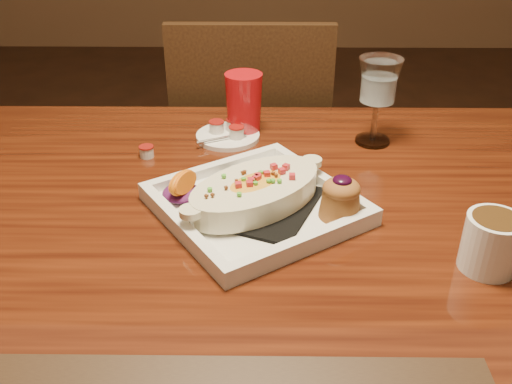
{
  "coord_description": "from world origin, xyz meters",
  "views": [
    {
      "loc": [
        0.03,
        -0.81,
        1.26
      ],
      "look_at": [
        0.02,
        0.02,
        0.77
      ],
      "focal_mm": 40.0,
      "sensor_mm": 36.0,
      "label": 1
    }
  ],
  "objects_px": {
    "chair_far": "(252,163)",
    "plate": "(261,197)",
    "goblet": "(379,85)",
    "coffee_mug": "(494,241)",
    "red_tumbler": "(244,104)",
    "table": "(245,256)",
    "saucer": "(228,134)"
  },
  "relations": [
    {
      "from": "coffee_mug",
      "to": "red_tumbler",
      "type": "distance_m",
      "value": 0.58
    },
    {
      "from": "table",
      "to": "red_tumbler",
      "type": "bearing_deg",
      "value": 91.71
    },
    {
      "from": "chair_far",
      "to": "red_tumbler",
      "type": "bearing_deg",
      "value": 88.38
    },
    {
      "from": "coffee_mug",
      "to": "saucer",
      "type": "bearing_deg",
      "value": 128.15
    },
    {
      "from": "chair_far",
      "to": "plate",
      "type": "height_order",
      "value": "chair_far"
    },
    {
      "from": "saucer",
      "to": "table",
      "type": "bearing_deg",
      "value": -81.2
    },
    {
      "from": "table",
      "to": "coffee_mug",
      "type": "height_order",
      "value": "coffee_mug"
    },
    {
      "from": "table",
      "to": "chair_far",
      "type": "height_order",
      "value": "chair_far"
    },
    {
      "from": "red_tumbler",
      "to": "table",
      "type": "bearing_deg",
      "value": -88.29
    },
    {
      "from": "table",
      "to": "coffee_mug",
      "type": "xyz_separation_m",
      "value": [
        0.35,
        -0.15,
        0.14
      ]
    },
    {
      "from": "coffee_mug",
      "to": "goblet",
      "type": "relative_size",
      "value": 0.64
    },
    {
      "from": "red_tumbler",
      "to": "plate",
      "type": "bearing_deg",
      "value": -83.16
    },
    {
      "from": "chair_far",
      "to": "plate",
      "type": "xyz_separation_m",
      "value": [
        0.03,
        -0.64,
        0.27
      ]
    },
    {
      "from": "goblet",
      "to": "coffee_mug",
      "type": "bearing_deg",
      "value": -76.72
    },
    {
      "from": "coffee_mug",
      "to": "goblet",
      "type": "bearing_deg",
      "value": 98.58
    },
    {
      "from": "plate",
      "to": "saucer",
      "type": "relative_size",
      "value": 3.04
    },
    {
      "from": "chair_far",
      "to": "red_tumbler",
      "type": "xyz_separation_m",
      "value": [
        -0.01,
        -0.32,
        0.31
      ]
    },
    {
      "from": "plate",
      "to": "red_tumbler",
      "type": "relative_size",
      "value": 3.1
    },
    {
      "from": "chair_far",
      "to": "goblet",
      "type": "relative_size",
      "value": 5.24
    },
    {
      "from": "saucer",
      "to": "coffee_mug",
      "type": "bearing_deg",
      "value": -47.14
    },
    {
      "from": "plate",
      "to": "goblet",
      "type": "relative_size",
      "value": 2.28
    },
    {
      "from": "goblet",
      "to": "red_tumbler",
      "type": "relative_size",
      "value": 1.36
    },
    {
      "from": "chair_far",
      "to": "table",
      "type": "bearing_deg",
      "value": 90.0
    },
    {
      "from": "table",
      "to": "chair_far",
      "type": "relative_size",
      "value": 1.61
    },
    {
      "from": "saucer",
      "to": "goblet",
      "type": "bearing_deg",
      "value": -2.87
    },
    {
      "from": "table",
      "to": "goblet",
      "type": "distance_m",
      "value": 0.43
    },
    {
      "from": "table",
      "to": "saucer",
      "type": "height_order",
      "value": "saucer"
    },
    {
      "from": "goblet",
      "to": "chair_far",
      "type": "bearing_deg",
      "value": 125.0
    },
    {
      "from": "coffee_mug",
      "to": "goblet",
      "type": "distance_m",
      "value": 0.43
    },
    {
      "from": "plate",
      "to": "red_tumbler",
      "type": "height_order",
      "value": "red_tumbler"
    },
    {
      "from": "chair_far",
      "to": "coffee_mug",
      "type": "height_order",
      "value": "chair_far"
    },
    {
      "from": "plate",
      "to": "coffee_mug",
      "type": "distance_m",
      "value": 0.36
    }
  ]
}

